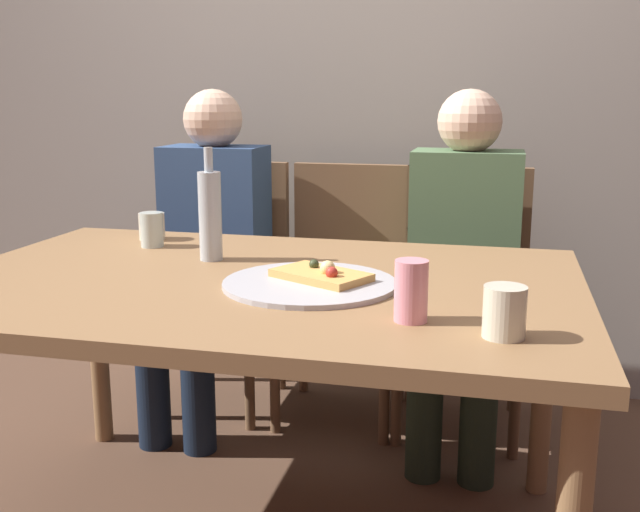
# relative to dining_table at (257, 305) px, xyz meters

# --- Properties ---
(back_wall) EXTENTS (6.00, 0.10, 2.60)m
(back_wall) POSITION_rel_dining_table_xyz_m (0.00, 1.29, 0.65)
(back_wall) COLOR gray
(back_wall) RESTS_ON ground_plane
(dining_table) EXTENTS (1.54, 1.03, 0.72)m
(dining_table) POSITION_rel_dining_table_xyz_m (0.00, 0.00, 0.00)
(dining_table) COLOR olive
(dining_table) RESTS_ON ground_plane
(pizza_tray) EXTENTS (0.40, 0.40, 0.01)m
(pizza_tray) POSITION_rel_dining_table_xyz_m (0.15, -0.05, 0.07)
(pizza_tray) COLOR #ADADB2
(pizza_tray) RESTS_ON dining_table
(pizza_slice_last) EXTENTS (0.26, 0.22, 0.05)m
(pizza_slice_last) POSITION_rel_dining_table_xyz_m (0.17, -0.02, 0.09)
(pizza_slice_last) COLOR tan
(pizza_slice_last) RESTS_ON pizza_tray
(wine_bottle) EXTENTS (0.06, 0.06, 0.30)m
(wine_bottle) POSITION_rel_dining_table_xyz_m (-0.18, 0.16, 0.19)
(wine_bottle) COLOR #B2BCC1
(wine_bottle) RESTS_ON dining_table
(tumbler_near) EXTENTS (0.08, 0.08, 0.08)m
(tumbler_near) POSITION_rel_dining_table_xyz_m (-0.46, 0.38, 0.11)
(tumbler_near) COLOR beige
(tumbler_near) RESTS_ON dining_table
(tumbler_far) EXTENTS (0.07, 0.07, 0.10)m
(tumbler_far) POSITION_rel_dining_table_xyz_m (-0.41, 0.28, 0.12)
(tumbler_far) COLOR #B7C6BC
(tumbler_far) RESTS_ON dining_table
(wine_glass) EXTENTS (0.08, 0.08, 0.10)m
(wine_glass) POSITION_rel_dining_table_xyz_m (0.58, -0.32, 0.12)
(wine_glass) COLOR beige
(wine_glass) RESTS_ON dining_table
(soda_can) EXTENTS (0.07, 0.07, 0.12)m
(soda_can) POSITION_rel_dining_table_xyz_m (0.40, -0.26, 0.13)
(soda_can) COLOR pink
(soda_can) RESTS_ON dining_table
(chair_left) EXTENTS (0.44, 0.44, 0.90)m
(chair_left) POSITION_rel_dining_table_xyz_m (-0.44, 0.92, -0.14)
(chair_left) COLOR brown
(chair_left) RESTS_ON ground_plane
(chair_middle) EXTENTS (0.44, 0.44, 0.90)m
(chair_middle) POSITION_rel_dining_table_xyz_m (0.03, 0.92, -0.14)
(chair_middle) COLOR brown
(chair_middle) RESTS_ON ground_plane
(chair_right) EXTENTS (0.44, 0.44, 0.90)m
(chair_right) POSITION_rel_dining_table_xyz_m (0.45, 0.92, -0.14)
(chair_right) COLOR brown
(chair_right) RESTS_ON ground_plane
(guest_in_sweater) EXTENTS (0.36, 0.56, 1.17)m
(guest_in_sweater) POSITION_rel_dining_table_xyz_m (-0.44, 0.76, -0.01)
(guest_in_sweater) COLOR navy
(guest_in_sweater) RESTS_ON ground_plane
(guest_in_beanie) EXTENTS (0.36, 0.56, 1.17)m
(guest_in_beanie) POSITION_rel_dining_table_xyz_m (0.45, 0.76, -0.01)
(guest_in_beanie) COLOR #4C6B47
(guest_in_beanie) RESTS_ON ground_plane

